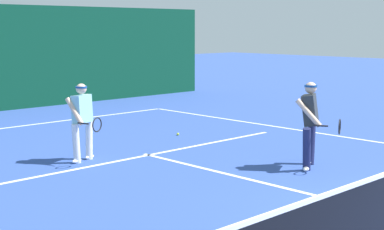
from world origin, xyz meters
name	(u,v)px	position (x,y,z in m)	size (l,w,h in m)	color
court_line_baseline_far	(26,125)	(0.00, 11.59, 0.00)	(9.73, 0.10, 0.01)	white
court_line_service	(149,155)	(0.00, 6.25, 0.00)	(7.93, 0.10, 0.01)	white
court_line_centre	(259,182)	(0.00, 3.20, 0.00)	(0.10, 6.40, 0.01)	white
player_near	(310,121)	(1.55, 3.21, 0.93)	(0.89, 1.01, 1.68)	#1E234C
player_far	(82,119)	(-1.32, 6.75, 0.88)	(0.68, 0.88, 1.60)	silver
tennis_ball	(178,134)	(2.03, 7.53, 0.03)	(0.07, 0.07, 0.07)	#D1E033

